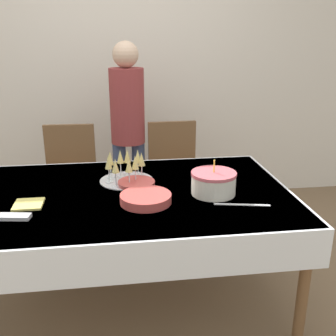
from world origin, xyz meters
The scene contains 13 objects.
ground_plane centered at (0.00, 0.00, 0.00)m, with size 12.00×12.00×0.00m, color brown.
wall_back centered at (0.00, 1.73, 1.35)m, with size 8.00×0.05×2.70m.
dining_table centered at (0.00, 0.00, 0.65)m, with size 1.91×1.19×0.75m.
dining_chair_far_left centered at (-0.42, 0.91, 0.51)m, with size 0.43×0.43×0.94m.
dining_chair_far_right centered at (0.42, 0.91, 0.51)m, with size 0.43×0.43×0.94m.
birthday_cake centered at (0.50, -0.09, 0.82)m, with size 0.26×0.26×0.20m.
champagne_tray centered at (0.01, 0.18, 0.85)m, with size 0.33×0.33×0.18m.
plate_stack_main centered at (0.10, -0.17, 0.78)m, with size 0.28×0.28×0.05m.
plate_stack_dessert centered at (0.07, 0.09, 0.77)m, with size 0.22×0.22×0.03m.
cake_knife centered at (0.61, -0.27, 0.76)m, with size 0.30×0.08×0.00m.
fork_pile centered at (-0.57, -0.27, 0.76)m, with size 0.18×0.09×0.02m.
napkin_pile centered at (-0.52, -0.12, 0.76)m, with size 0.15×0.15×0.01m.
person_standing centered at (0.06, 1.07, 0.95)m, with size 0.28×0.28×1.58m.
Camera 1 is at (-0.04, -2.12, 1.62)m, focal length 42.00 mm.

